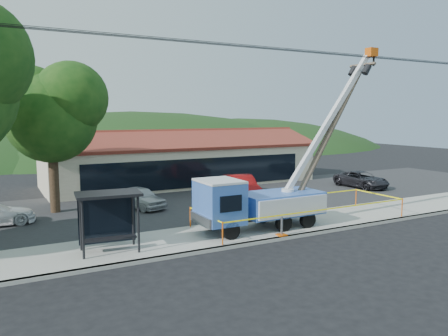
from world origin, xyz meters
TOP-DOWN VIEW (x-y plane):
  - ground at (0.00, 0.00)m, footprint 120.00×120.00m
  - curb at (0.00, 2.10)m, footprint 60.00×0.25m
  - sidewalk at (0.00, 4.00)m, footprint 60.00×4.00m
  - parking_lot at (0.00, 12.00)m, footprint 60.00×12.00m
  - strip_mall at (4.00, 19.98)m, footprint 22.50×8.53m
  - tree_lot at (-7.00, 13.00)m, footprint 6.30×5.60m
  - hill_center at (10.00, 55.00)m, footprint 89.60×64.00m
  - hill_east at (30.00, 55.00)m, footprint 72.80×52.00m
  - utility_truck at (1.50, 3.86)m, footprint 10.75×3.59m
  - leaning_pole at (6.19, 3.89)m, footprint 5.87×1.83m
  - bus_shelter at (-5.98, 3.88)m, footprint 2.76×1.86m
  - caution_tape at (4.36, 4.05)m, footprint 11.55×3.60m
  - car_silver at (-2.17, 11.71)m, footprint 2.70×4.21m
  - car_red at (4.70, 11.14)m, footprint 2.89×5.31m
  - car_dark at (15.75, 10.91)m, footprint 2.35×4.67m

SIDE VIEW (x-z plane):
  - ground at x=0.00m, z-range 0.00..0.00m
  - hill_center at x=10.00m, z-range -16.00..16.00m
  - hill_east at x=30.00m, z-range -13.00..13.00m
  - car_silver at x=-2.17m, z-range -0.67..0.67m
  - car_red at x=4.70m, z-range -0.83..0.83m
  - car_dark at x=15.75m, z-range -0.63..0.63m
  - parking_lot at x=0.00m, z-range 0.00..0.10m
  - curb at x=0.00m, z-range 0.00..0.15m
  - sidewalk at x=0.00m, z-range 0.00..0.15m
  - caution_tape at x=4.36m, z-range 0.41..1.44m
  - utility_truck at x=1.50m, z-range -3.07..6.33m
  - strip_mall at x=4.00m, z-range -0.46..4.22m
  - bus_shelter at x=-5.98m, z-range 0.74..3.26m
  - leaning_pole at x=6.19m, z-range 0.52..9.85m
  - tree_lot at x=-7.00m, z-range 1.74..10.68m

